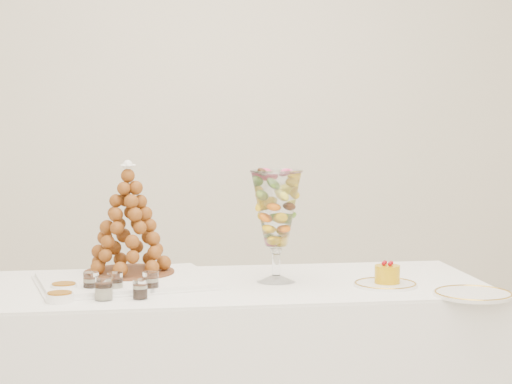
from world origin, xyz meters
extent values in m
cube|color=silver|center=(0.00, 2.00, 1.40)|extent=(4.50, 0.04, 2.80)
cube|color=white|center=(-0.11, 0.16, 0.33)|extent=(1.76, 0.71, 0.66)
cube|color=white|center=(-0.11, 0.16, 0.66)|extent=(1.75, 0.70, 0.01)
cube|color=white|center=(-0.45, 0.21, 0.68)|extent=(0.65, 0.54, 0.02)
cylinder|color=white|center=(0.06, 0.17, 0.68)|extent=(0.14, 0.14, 0.02)
cylinder|color=white|center=(0.06, 0.17, 0.74)|extent=(0.03, 0.03, 0.09)
sphere|color=white|center=(0.06, 0.17, 0.78)|extent=(0.04, 0.04, 0.04)
cylinder|color=white|center=(0.41, 0.04, 0.67)|extent=(0.21, 0.21, 0.01)
cylinder|color=white|center=(0.64, -0.15, 0.67)|extent=(0.25, 0.25, 0.01)
cylinder|color=white|center=(-0.57, 0.06, 0.70)|extent=(0.05, 0.05, 0.07)
cylinder|color=white|center=(-0.49, 0.04, 0.70)|extent=(0.06, 0.06, 0.07)
cylinder|color=white|center=(-0.38, 0.03, 0.70)|extent=(0.06, 0.06, 0.07)
cylinder|color=white|center=(-0.52, -0.05, 0.71)|extent=(0.07, 0.07, 0.07)
cylinder|color=white|center=(-0.41, -0.05, 0.70)|extent=(0.05, 0.05, 0.06)
cylinder|color=white|center=(-0.66, 0.09, 0.68)|extent=(0.09, 0.09, 0.03)
cylinder|color=white|center=(-0.66, -0.06, 0.68)|extent=(0.09, 0.09, 0.03)
cylinder|color=brown|center=(-0.45, 0.31, 0.69)|extent=(0.32, 0.32, 0.01)
cone|color=brown|center=(-0.45, 0.31, 0.89)|extent=(0.28, 0.28, 0.38)
sphere|color=white|center=(-0.45, 0.31, 1.07)|extent=(0.04, 0.04, 0.04)
cylinder|color=#CF9A09|center=(0.42, 0.05, 0.71)|extent=(0.09, 0.09, 0.06)
sphere|color=#95050F|center=(0.43, 0.05, 0.75)|extent=(0.02, 0.02, 0.02)
sphere|color=#95050F|center=(0.41, 0.06, 0.75)|extent=(0.02, 0.02, 0.02)
sphere|color=#95050F|center=(0.40, 0.04, 0.75)|extent=(0.02, 0.02, 0.02)
sphere|color=#95050F|center=(0.42, 0.03, 0.75)|extent=(0.02, 0.02, 0.02)
camera|label=1|loc=(-0.41, -2.71, 1.24)|focal=60.00mm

